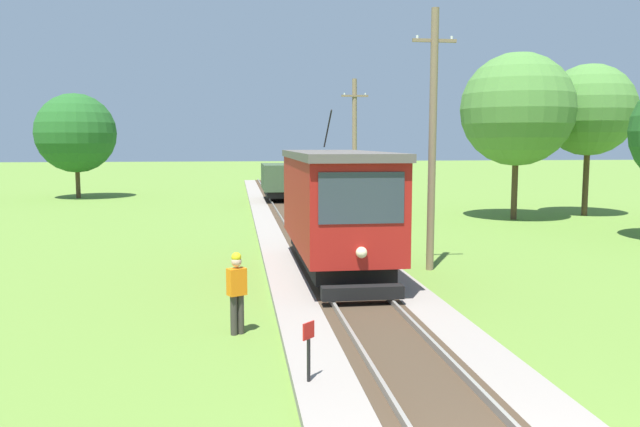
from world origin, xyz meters
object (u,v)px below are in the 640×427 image
object	(u,v)px
trackside_signal_marker	(309,353)
gravel_pile	(335,192)
tree_left_near	(517,110)
utility_pole_near_tram	(432,139)
tree_right_near	(589,110)
tree_right_far	(76,133)
freight_car	(280,180)
track_worker	(237,289)
utility_pole_mid	(355,148)
red_tram	(335,205)

from	to	relation	value
trackside_signal_marker	gravel_pile	bearing A→B (deg)	80.30
gravel_pile	tree_left_near	size ratio (longest dim) A/B	0.27
gravel_pile	tree_left_near	world-z (taller)	tree_left_near
tree_left_near	utility_pole_near_tram	bearing A→B (deg)	-124.60
tree_right_near	tree_left_near	bearing A→B (deg)	-166.26
tree_right_far	trackside_signal_marker	bearing A→B (deg)	-71.66
freight_car	track_worker	distance (m)	29.22
utility_pole_mid	track_worker	distance (m)	20.37
red_tram	gravel_pile	world-z (taller)	red_tram
gravel_pile	tree_right_far	world-z (taller)	tree_right_far
red_tram	tree_right_far	size ratio (longest dim) A/B	1.12
gravel_pile	trackside_signal_marker	bearing A→B (deg)	-99.70
gravel_pile	track_worker	xyz separation A→B (m)	(-7.10, -31.46, 0.46)
red_tram	trackside_signal_marker	bearing A→B (deg)	-101.81
trackside_signal_marker	tree_right_near	xyz separation A→B (m)	(18.21, 22.83, 5.18)
tree_right_near	red_tram	bearing A→B (deg)	-139.44
tree_right_far	red_tram	bearing A→B (deg)	-63.71
utility_pole_mid	tree_right_far	bearing A→B (deg)	138.52
freight_car	tree_right_near	distance (m)	19.43
freight_car	gravel_pile	distance (m)	4.86
utility_pole_mid	gravel_pile	world-z (taller)	utility_pole_mid
track_worker	freight_car	bearing A→B (deg)	-32.14
trackside_signal_marker	track_worker	world-z (taller)	track_worker
utility_pole_near_tram	tree_right_near	size ratio (longest dim) A/B	0.98
tree_left_near	tree_right_far	bearing A→B (deg)	147.80
freight_car	utility_pole_near_tram	xyz separation A→B (m)	(3.19, -22.99, 2.65)
red_tram	tree_right_far	bearing A→B (deg)	116.29
tree_left_near	gravel_pile	bearing A→B (deg)	120.00
tree_right_near	gravel_pile	bearing A→B (deg)	135.74
utility_pole_mid	trackside_signal_marker	bearing A→B (deg)	-102.59
utility_pole_near_tram	gravel_pile	world-z (taller)	utility_pole_near_tram
freight_car	tree_right_far	size ratio (longest dim) A/B	0.68
utility_pole_mid	tree_right_near	distance (m)	13.34
red_tram	tree_right_near	bearing A→B (deg)	40.56
trackside_signal_marker	tree_left_near	xyz separation A→B (m)	(13.51, 21.68, 5.13)
freight_car	trackside_signal_marker	distance (m)	32.44
red_tram	track_worker	size ratio (longest dim) A/B	4.79
red_tram	tree_left_near	distance (m)	17.73
trackside_signal_marker	tree_left_near	distance (m)	26.05
gravel_pile	track_worker	distance (m)	32.26
gravel_pile	tree_right_far	bearing A→B (deg)	169.74
trackside_signal_marker	tree_right_near	size ratio (longest dim) A/B	0.14
utility_pole_near_tram	trackside_signal_marker	bearing A→B (deg)	-118.17
trackside_signal_marker	tree_left_near	bearing A→B (deg)	58.08
track_worker	tree_right_far	size ratio (longest dim) A/B	0.23
tree_left_near	tree_right_far	world-z (taller)	tree_left_near
utility_pole_near_tram	trackside_signal_marker	size ratio (longest dim) A/B	6.96
utility_pole_near_tram	tree_right_far	xyz separation A→B (m)	(-17.67, 28.76, 0.54)
freight_car	utility_pole_mid	size ratio (longest dim) A/B	0.71
utility_pole_near_tram	gravel_pile	distance (m)	25.67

